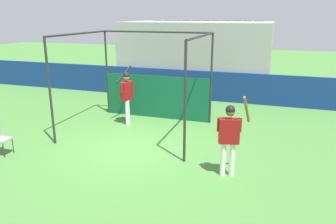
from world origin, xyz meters
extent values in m
plane|color=#477F38|center=(0.00, 0.00, 0.00)|extent=(60.00, 60.00, 0.00)
cube|color=navy|center=(0.00, 6.16, 0.66)|extent=(24.00, 0.12, 1.32)
cube|color=#9E9E99|center=(0.00, 8.22, 1.68)|extent=(7.05, 4.00, 3.37)
cube|color=#195B33|center=(-2.75, 6.62, 1.37)|extent=(0.45, 0.40, 0.10)
cube|color=#195B33|center=(-2.75, 6.80, 1.60)|extent=(0.45, 0.06, 0.40)
cube|color=#195B33|center=(-2.20, 6.62, 1.37)|extent=(0.45, 0.40, 0.10)
cube|color=#195B33|center=(-2.20, 6.80, 1.60)|extent=(0.45, 0.06, 0.40)
cube|color=#195B33|center=(-1.65, 6.62, 1.37)|extent=(0.45, 0.40, 0.10)
cube|color=#195B33|center=(-1.65, 6.80, 1.60)|extent=(0.45, 0.06, 0.40)
cube|color=#195B33|center=(-1.10, 6.62, 1.37)|extent=(0.45, 0.40, 0.10)
cube|color=#195B33|center=(-1.10, 6.80, 1.60)|extent=(0.45, 0.06, 0.40)
cube|color=#195B33|center=(-0.55, 6.62, 1.37)|extent=(0.45, 0.40, 0.10)
cube|color=#195B33|center=(-0.55, 6.80, 1.60)|extent=(0.45, 0.06, 0.40)
cube|color=#195B33|center=(0.00, 6.62, 1.37)|extent=(0.45, 0.40, 0.10)
cube|color=#195B33|center=(0.00, 6.80, 1.60)|extent=(0.45, 0.06, 0.40)
cube|color=#195B33|center=(0.55, 6.62, 1.37)|extent=(0.45, 0.40, 0.10)
cube|color=#195B33|center=(0.55, 6.80, 1.60)|extent=(0.45, 0.06, 0.40)
cube|color=#195B33|center=(1.10, 6.62, 1.37)|extent=(0.45, 0.40, 0.10)
cube|color=#195B33|center=(1.10, 6.80, 1.60)|extent=(0.45, 0.06, 0.40)
cube|color=#195B33|center=(1.65, 6.62, 1.37)|extent=(0.45, 0.40, 0.10)
cube|color=#195B33|center=(1.65, 6.80, 1.60)|extent=(0.45, 0.06, 0.40)
cube|color=#195B33|center=(2.20, 6.62, 1.37)|extent=(0.45, 0.40, 0.10)
cube|color=#195B33|center=(2.20, 6.80, 1.60)|extent=(0.45, 0.06, 0.40)
cube|color=#195B33|center=(2.75, 6.62, 1.37)|extent=(0.45, 0.40, 0.10)
cube|color=#195B33|center=(2.75, 6.80, 1.60)|extent=(0.45, 0.06, 0.40)
cube|color=#195B33|center=(-2.75, 7.42, 1.77)|extent=(0.45, 0.40, 0.10)
cube|color=#195B33|center=(-2.75, 7.60, 2.00)|extent=(0.45, 0.06, 0.40)
cube|color=#195B33|center=(-2.20, 7.42, 1.77)|extent=(0.45, 0.40, 0.10)
cube|color=#195B33|center=(-2.20, 7.60, 2.00)|extent=(0.45, 0.06, 0.40)
cube|color=#195B33|center=(-1.65, 7.42, 1.77)|extent=(0.45, 0.40, 0.10)
cube|color=#195B33|center=(-1.65, 7.60, 2.00)|extent=(0.45, 0.06, 0.40)
cube|color=#195B33|center=(-1.10, 7.42, 1.77)|extent=(0.45, 0.40, 0.10)
cube|color=#195B33|center=(-1.10, 7.60, 2.00)|extent=(0.45, 0.06, 0.40)
cube|color=#195B33|center=(-0.55, 7.42, 1.77)|extent=(0.45, 0.40, 0.10)
cube|color=#195B33|center=(-0.55, 7.60, 2.00)|extent=(0.45, 0.06, 0.40)
cube|color=#195B33|center=(0.00, 7.42, 1.77)|extent=(0.45, 0.40, 0.10)
cube|color=#195B33|center=(0.00, 7.60, 2.00)|extent=(0.45, 0.06, 0.40)
cube|color=#195B33|center=(0.55, 7.42, 1.77)|extent=(0.45, 0.40, 0.10)
cube|color=#195B33|center=(0.55, 7.60, 2.00)|extent=(0.45, 0.06, 0.40)
cube|color=#195B33|center=(1.10, 7.42, 1.77)|extent=(0.45, 0.40, 0.10)
cube|color=#195B33|center=(1.10, 7.60, 2.00)|extent=(0.45, 0.06, 0.40)
cube|color=#195B33|center=(1.65, 7.42, 1.77)|extent=(0.45, 0.40, 0.10)
cube|color=#195B33|center=(1.65, 7.60, 2.00)|extent=(0.45, 0.06, 0.40)
cube|color=#195B33|center=(2.20, 7.42, 1.77)|extent=(0.45, 0.40, 0.10)
cube|color=#195B33|center=(2.20, 7.60, 2.00)|extent=(0.45, 0.06, 0.40)
cube|color=#195B33|center=(2.75, 7.42, 1.77)|extent=(0.45, 0.40, 0.10)
cube|color=#195B33|center=(2.75, 7.60, 2.00)|extent=(0.45, 0.06, 0.40)
cube|color=#195B33|center=(-2.75, 8.22, 2.17)|extent=(0.45, 0.40, 0.10)
cube|color=#195B33|center=(-2.75, 8.40, 2.40)|extent=(0.45, 0.06, 0.40)
cube|color=#195B33|center=(-2.20, 8.22, 2.17)|extent=(0.45, 0.40, 0.10)
cube|color=#195B33|center=(-2.20, 8.40, 2.40)|extent=(0.45, 0.06, 0.40)
cube|color=#195B33|center=(-1.65, 8.22, 2.17)|extent=(0.45, 0.40, 0.10)
cube|color=#195B33|center=(-1.65, 8.40, 2.40)|extent=(0.45, 0.06, 0.40)
cube|color=#195B33|center=(-1.10, 8.22, 2.17)|extent=(0.45, 0.40, 0.10)
cube|color=#195B33|center=(-1.10, 8.40, 2.40)|extent=(0.45, 0.06, 0.40)
cube|color=#195B33|center=(-0.55, 8.22, 2.17)|extent=(0.45, 0.40, 0.10)
cube|color=#195B33|center=(-0.55, 8.40, 2.40)|extent=(0.45, 0.06, 0.40)
cube|color=#195B33|center=(0.00, 8.22, 2.17)|extent=(0.45, 0.40, 0.10)
cube|color=#195B33|center=(0.00, 8.40, 2.40)|extent=(0.45, 0.06, 0.40)
cube|color=#195B33|center=(0.55, 8.22, 2.17)|extent=(0.45, 0.40, 0.10)
cube|color=#195B33|center=(0.55, 8.40, 2.40)|extent=(0.45, 0.06, 0.40)
cube|color=#195B33|center=(1.10, 8.22, 2.17)|extent=(0.45, 0.40, 0.10)
cube|color=#195B33|center=(1.10, 8.40, 2.40)|extent=(0.45, 0.06, 0.40)
cube|color=#195B33|center=(1.65, 8.22, 2.17)|extent=(0.45, 0.40, 0.10)
cube|color=#195B33|center=(1.65, 8.40, 2.40)|extent=(0.45, 0.06, 0.40)
cube|color=#195B33|center=(2.20, 8.22, 2.17)|extent=(0.45, 0.40, 0.10)
cube|color=#195B33|center=(2.20, 8.40, 2.40)|extent=(0.45, 0.06, 0.40)
cube|color=#195B33|center=(2.75, 8.22, 2.17)|extent=(0.45, 0.40, 0.10)
cube|color=#195B33|center=(2.75, 8.40, 2.40)|extent=(0.45, 0.06, 0.40)
cube|color=#195B33|center=(-2.75, 9.02, 2.57)|extent=(0.45, 0.40, 0.10)
cube|color=#195B33|center=(-2.75, 9.20, 2.80)|extent=(0.45, 0.06, 0.40)
cube|color=#195B33|center=(-2.20, 9.02, 2.57)|extent=(0.45, 0.40, 0.10)
cube|color=#195B33|center=(-2.20, 9.20, 2.80)|extent=(0.45, 0.06, 0.40)
cube|color=#195B33|center=(-1.65, 9.02, 2.57)|extent=(0.45, 0.40, 0.10)
cube|color=#195B33|center=(-1.65, 9.20, 2.80)|extent=(0.45, 0.06, 0.40)
cube|color=#195B33|center=(-1.10, 9.02, 2.57)|extent=(0.45, 0.40, 0.10)
cube|color=#195B33|center=(-1.10, 9.20, 2.80)|extent=(0.45, 0.06, 0.40)
cube|color=#195B33|center=(-0.55, 9.02, 2.57)|extent=(0.45, 0.40, 0.10)
cube|color=#195B33|center=(-0.55, 9.20, 2.80)|extent=(0.45, 0.06, 0.40)
cube|color=#195B33|center=(0.00, 9.02, 2.57)|extent=(0.45, 0.40, 0.10)
cube|color=#195B33|center=(0.00, 9.20, 2.80)|extent=(0.45, 0.06, 0.40)
cube|color=#195B33|center=(0.55, 9.02, 2.57)|extent=(0.45, 0.40, 0.10)
cube|color=#195B33|center=(0.55, 9.20, 2.80)|extent=(0.45, 0.06, 0.40)
cube|color=#195B33|center=(1.10, 9.02, 2.57)|extent=(0.45, 0.40, 0.10)
cube|color=#195B33|center=(1.10, 9.20, 2.80)|extent=(0.45, 0.06, 0.40)
cube|color=#195B33|center=(1.65, 9.02, 2.57)|extent=(0.45, 0.40, 0.10)
cube|color=#195B33|center=(1.65, 9.20, 2.80)|extent=(0.45, 0.06, 0.40)
cube|color=#195B33|center=(2.20, 9.02, 2.57)|extent=(0.45, 0.40, 0.10)
cube|color=#195B33|center=(2.20, 9.20, 2.80)|extent=(0.45, 0.06, 0.40)
cube|color=#195B33|center=(2.75, 9.02, 2.57)|extent=(0.45, 0.40, 0.10)
cube|color=#195B33|center=(2.75, 9.20, 2.80)|extent=(0.45, 0.06, 0.40)
cube|color=#195B33|center=(-2.75, 9.82, 2.97)|extent=(0.45, 0.40, 0.10)
cube|color=#195B33|center=(-2.75, 10.00, 3.20)|extent=(0.45, 0.06, 0.40)
cube|color=#195B33|center=(-2.20, 9.82, 2.97)|extent=(0.45, 0.40, 0.10)
cube|color=#195B33|center=(-2.20, 10.00, 3.20)|extent=(0.45, 0.06, 0.40)
cube|color=#195B33|center=(-1.65, 9.82, 2.97)|extent=(0.45, 0.40, 0.10)
cube|color=#195B33|center=(-1.65, 10.00, 3.20)|extent=(0.45, 0.06, 0.40)
cube|color=#195B33|center=(-1.10, 9.82, 2.97)|extent=(0.45, 0.40, 0.10)
cube|color=#195B33|center=(-1.10, 10.00, 3.20)|extent=(0.45, 0.06, 0.40)
cube|color=#195B33|center=(-0.55, 9.82, 2.97)|extent=(0.45, 0.40, 0.10)
cube|color=#195B33|center=(-0.55, 10.00, 3.20)|extent=(0.45, 0.06, 0.40)
cube|color=#195B33|center=(0.00, 9.82, 2.97)|extent=(0.45, 0.40, 0.10)
cube|color=#195B33|center=(0.00, 10.00, 3.20)|extent=(0.45, 0.06, 0.40)
cube|color=#195B33|center=(0.55, 9.82, 2.97)|extent=(0.45, 0.40, 0.10)
cube|color=#195B33|center=(0.55, 10.00, 3.20)|extent=(0.45, 0.06, 0.40)
cube|color=#195B33|center=(1.10, 9.82, 2.97)|extent=(0.45, 0.40, 0.10)
cube|color=#195B33|center=(1.10, 10.00, 3.20)|extent=(0.45, 0.06, 0.40)
cube|color=#195B33|center=(1.65, 9.82, 2.97)|extent=(0.45, 0.40, 0.10)
cube|color=#195B33|center=(1.65, 10.00, 3.20)|extent=(0.45, 0.06, 0.40)
cube|color=#195B33|center=(2.20, 9.82, 2.97)|extent=(0.45, 0.40, 0.10)
cube|color=#195B33|center=(2.20, 10.00, 3.20)|extent=(0.45, 0.06, 0.40)
cube|color=#195B33|center=(2.75, 9.82, 2.97)|extent=(0.45, 0.40, 0.10)
cube|color=#195B33|center=(2.75, 10.00, 3.20)|extent=(0.45, 0.06, 0.40)
cylinder|color=#282828|center=(-2.31, -0.32, 1.56)|extent=(0.07, 0.07, 3.12)
cylinder|color=#282828|center=(1.71, -0.32, 1.56)|extent=(0.07, 0.07, 3.12)
cylinder|color=#282828|center=(-2.31, 3.07, 1.56)|extent=(0.07, 0.07, 3.12)
cylinder|color=#282828|center=(1.71, 3.07, 1.56)|extent=(0.07, 0.07, 3.12)
cylinder|color=#282828|center=(-2.31, 1.38, 3.12)|extent=(0.06, 3.38, 0.06)
cylinder|color=#282828|center=(1.71, 1.38, 3.12)|extent=(0.06, 3.38, 0.06)
cylinder|color=#282828|center=(-0.30, 3.07, 3.12)|extent=(4.02, 0.06, 0.06)
cube|color=#0F5133|center=(-0.30, 3.05, 0.79)|extent=(3.95, 0.03, 1.58)
cylinder|color=white|center=(-0.97, 1.93, 0.44)|extent=(0.15, 0.15, 0.88)
cylinder|color=white|center=(-1.05, 2.16, 0.44)|extent=(0.15, 0.15, 0.88)
cube|color=maroon|center=(-1.01, 2.04, 1.19)|extent=(0.30, 0.51, 0.62)
sphere|color=#A37556|center=(-1.01, 2.04, 1.67)|extent=(0.22, 0.22, 0.22)
sphere|color=black|center=(-1.01, 2.04, 1.72)|extent=(0.23, 0.23, 0.23)
cylinder|color=maroon|center=(-1.09, 1.80, 1.33)|extent=(0.08, 0.08, 0.34)
cylinder|color=maroon|center=(-1.01, 2.29, 1.33)|extent=(0.08, 0.08, 0.34)
cylinder|color=black|center=(-1.26, 2.36, 1.70)|extent=(0.31, 0.72, 0.55)
sphere|color=black|center=(-0.93, 2.24, 1.45)|extent=(0.08, 0.08, 0.08)
cylinder|color=white|center=(2.79, -0.76, 0.42)|extent=(0.16, 0.16, 0.83)
cylinder|color=white|center=(2.99, -0.71, 0.42)|extent=(0.16, 0.16, 0.83)
cube|color=maroon|center=(2.89, -0.74, 1.13)|extent=(0.51, 0.32, 0.59)
sphere|color=brown|center=(2.89, -0.74, 1.59)|extent=(0.21, 0.21, 0.21)
sphere|color=black|center=(2.89, -0.74, 1.64)|extent=(0.22, 0.22, 0.22)
cylinder|color=maroon|center=(2.64, -0.76, 1.26)|extent=(0.08, 0.08, 0.32)
cylinder|color=maroon|center=(3.12, -0.64, 1.26)|extent=(0.08, 0.08, 0.32)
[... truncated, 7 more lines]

